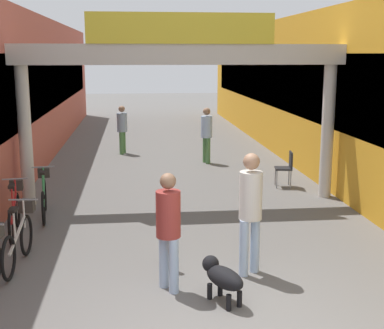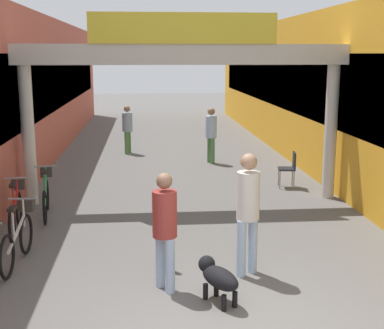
{
  "view_description": "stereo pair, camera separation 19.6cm",
  "coord_description": "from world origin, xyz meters",
  "px_view_note": "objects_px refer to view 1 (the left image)",
  "views": [
    {
      "loc": [
        -1.02,
        -5.44,
        3.25
      ],
      "look_at": [
        0.0,
        3.92,
        1.3
      ],
      "focal_mm": 50.0,
      "sensor_mm": 36.0,
      "label": 1
    },
    {
      "loc": [
        -0.82,
        -5.46,
        3.25
      ],
      "look_at": [
        0.0,
        3.92,
        1.3
      ],
      "focal_mm": 50.0,
      "sensor_mm": 36.0,
      "label": 2
    }
  ],
  "objects_px": {
    "dog_on_leash": "(222,276)",
    "cafe_chair_black_nearer": "(287,166)",
    "bollard_post_metal": "(162,238)",
    "pedestrian_with_dog": "(168,224)",
    "pedestrian_elderly_walking": "(207,132)",
    "pedestrian_carrying_crate": "(122,127)",
    "bicycle_silver_second": "(19,237)",
    "bicycle_green_farthest": "(44,195)",
    "pedestrian_companion": "(250,205)",
    "bicycle_red_third": "(15,211)"
  },
  "relations": [
    {
      "from": "cafe_chair_black_nearer",
      "to": "dog_on_leash",
      "type": "bearing_deg",
      "value": -113.41
    },
    {
      "from": "pedestrian_companion",
      "to": "bollard_post_metal",
      "type": "bearing_deg",
      "value": 162.33
    },
    {
      "from": "pedestrian_with_dog",
      "to": "pedestrian_elderly_walking",
      "type": "relative_size",
      "value": 1.0
    },
    {
      "from": "bicycle_red_third",
      "to": "pedestrian_with_dog",
      "type": "bearing_deg",
      "value": -45.59
    },
    {
      "from": "bollard_post_metal",
      "to": "cafe_chair_black_nearer",
      "type": "bearing_deg",
      "value": 55.02
    },
    {
      "from": "dog_on_leash",
      "to": "bicycle_green_farthest",
      "type": "height_order",
      "value": "bicycle_green_farthest"
    },
    {
      "from": "bicycle_silver_second",
      "to": "bicycle_green_farthest",
      "type": "xyz_separation_m",
      "value": [
        -0.03,
        2.57,
        0.0
      ]
    },
    {
      "from": "pedestrian_carrying_crate",
      "to": "bicycle_silver_second",
      "type": "height_order",
      "value": "pedestrian_carrying_crate"
    },
    {
      "from": "pedestrian_elderly_walking",
      "to": "bollard_post_metal",
      "type": "distance_m",
      "value": 8.16
    },
    {
      "from": "pedestrian_carrying_crate",
      "to": "bicycle_green_farthest",
      "type": "distance_m",
      "value": 7.02
    },
    {
      "from": "pedestrian_companion",
      "to": "pedestrian_with_dog",
      "type": "bearing_deg",
      "value": -161.02
    },
    {
      "from": "bicycle_silver_second",
      "to": "pedestrian_with_dog",
      "type": "bearing_deg",
      "value": -27.83
    },
    {
      "from": "pedestrian_with_dog",
      "to": "bicycle_green_farthest",
      "type": "xyz_separation_m",
      "value": [
        -2.29,
        3.76,
        -0.52
      ]
    },
    {
      "from": "bicycle_green_farthest",
      "to": "cafe_chair_black_nearer",
      "type": "relative_size",
      "value": 1.89
    },
    {
      "from": "bicycle_green_farthest",
      "to": "pedestrian_companion",
      "type": "bearing_deg",
      "value": -43.36
    },
    {
      "from": "bicycle_green_farthest",
      "to": "bollard_post_metal",
      "type": "height_order",
      "value": "bicycle_green_farthest"
    },
    {
      "from": "bicycle_silver_second",
      "to": "bicycle_red_third",
      "type": "distance_m",
      "value": 1.56
    },
    {
      "from": "bicycle_green_farthest",
      "to": "bollard_post_metal",
      "type": "relative_size",
      "value": 1.8
    },
    {
      "from": "pedestrian_carrying_crate",
      "to": "dog_on_leash",
      "type": "distance_m",
      "value": 11.17
    },
    {
      "from": "dog_on_leash",
      "to": "cafe_chair_black_nearer",
      "type": "bearing_deg",
      "value": 66.59
    },
    {
      "from": "bicycle_silver_second",
      "to": "bollard_post_metal",
      "type": "relative_size",
      "value": 1.81
    },
    {
      "from": "bicycle_green_farthest",
      "to": "cafe_chair_black_nearer",
      "type": "xyz_separation_m",
      "value": [
        5.59,
        1.85,
        0.1
      ]
    },
    {
      "from": "bicycle_silver_second",
      "to": "dog_on_leash",
      "type": "bearing_deg",
      "value": -29.04
    },
    {
      "from": "bicycle_red_third",
      "to": "cafe_chair_black_nearer",
      "type": "distance_m",
      "value": 6.62
    },
    {
      "from": "bicycle_green_farthest",
      "to": "bicycle_red_third",
      "type": "bearing_deg",
      "value": -108.75
    },
    {
      "from": "pedestrian_carrying_crate",
      "to": "bicycle_silver_second",
      "type": "relative_size",
      "value": 0.95
    },
    {
      "from": "pedestrian_elderly_walking",
      "to": "bicycle_green_farthest",
      "type": "relative_size",
      "value": 1.0
    },
    {
      "from": "pedestrian_companion",
      "to": "bicycle_silver_second",
      "type": "xyz_separation_m",
      "value": [
        -3.5,
        0.77,
        -0.63
      ]
    },
    {
      "from": "pedestrian_carrying_crate",
      "to": "pedestrian_companion",
      "type": "bearing_deg",
      "value": -78.49
    },
    {
      "from": "pedestrian_carrying_crate",
      "to": "pedestrian_elderly_walking",
      "type": "xyz_separation_m",
      "value": [
        2.56,
        -1.83,
        0.06
      ]
    },
    {
      "from": "pedestrian_with_dog",
      "to": "bollard_post_metal",
      "type": "distance_m",
      "value": 0.97
    },
    {
      "from": "pedestrian_carrying_crate",
      "to": "bicycle_silver_second",
      "type": "bearing_deg",
      "value": -98.6
    },
    {
      "from": "pedestrian_companion",
      "to": "pedestrian_carrying_crate",
      "type": "xyz_separation_m",
      "value": [
        -2.08,
        10.19,
        -0.16
      ]
    },
    {
      "from": "dog_on_leash",
      "to": "cafe_chair_black_nearer",
      "type": "relative_size",
      "value": 0.89
    },
    {
      "from": "pedestrian_with_dog",
      "to": "bicycle_silver_second",
      "type": "bearing_deg",
      "value": 152.17
    },
    {
      "from": "pedestrian_elderly_walking",
      "to": "cafe_chair_black_nearer",
      "type": "xyz_separation_m",
      "value": [
        1.57,
        -3.17,
        -0.42
      ]
    },
    {
      "from": "pedestrian_with_dog",
      "to": "pedestrian_carrying_crate",
      "type": "xyz_separation_m",
      "value": [
        -0.84,
        10.62,
        -0.05
      ]
    },
    {
      "from": "dog_on_leash",
      "to": "bicycle_red_third",
      "type": "height_order",
      "value": "bicycle_red_third"
    },
    {
      "from": "dog_on_leash",
      "to": "bicycle_green_farthest",
      "type": "xyz_separation_m",
      "value": [
        -2.97,
        4.2,
        0.08
      ]
    },
    {
      "from": "bollard_post_metal",
      "to": "pedestrian_with_dog",
      "type": "bearing_deg",
      "value": -86.8
    },
    {
      "from": "pedestrian_carrying_crate",
      "to": "pedestrian_with_dog",
      "type": "bearing_deg",
      "value": -85.49
    },
    {
      "from": "cafe_chair_black_nearer",
      "to": "bicycle_green_farthest",
      "type": "bearing_deg",
      "value": -161.68
    },
    {
      "from": "pedestrian_elderly_walking",
      "to": "dog_on_leash",
      "type": "relative_size",
      "value": 2.12
    },
    {
      "from": "bicycle_silver_second",
      "to": "bicycle_green_farthest",
      "type": "distance_m",
      "value": 2.57
    },
    {
      "from": "pedestrian_carrying_crate",
      "to": "bollard_post_metal",
      "type": "relative_size",
      "value": 1.71
    },
    {
      "from": "pedestrian_carrying_crate",
      "to": "pedestrian_elderly_walking",
      "type": "relative_size",
      "value": 0.95
    },
    {
      "from": "dog_on_leash",
      "to": "bicycle_silver_second",
      "type": "relative_size",
      "value": 0.47
    },
    {
      "from": "pedestrian_carrying_crate",
      "to": "cafe_chair_black_nearer",
      "type": "height_order",
      "value": "pedestrian_carrying_crate"
    },
    {
      "from": "bollard_post_metal",
      "to": "pedestrian_carrying_crate",
      "type": "bearing_deg",
      "value": 94.62
    },
    {
      "from": "pedestrian_carrying_crate",
      "to": "bicycle_green_farthest",
      "type": "xyz_separation_m",
      "value": [
        -1.46,
        -6.86,
        -0.47
      ]
    }
  ]
}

